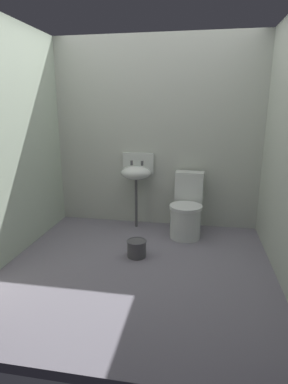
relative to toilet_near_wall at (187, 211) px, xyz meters
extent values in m
cube|color=slate|center=(-0.44, -0.88, -0.36)|extent=(3.12, 2.86, 0.08)
cube|color=#B7BEB1|center=(-0.44, 0.40, 0.91)|extent=(3.12, 0.10, 2.46)
cube|color=#B3C5AD|center=(-1.85, -0.78, 0.91)|extent=(0.10, 2.66, 2.46)
cylinder|color=silver|center=(-0.01, -0.09, -0.13)|extent=(0.41, 0.41, 0.38)
cylinder|color=silver|center=(-0.01, -0.09, 0.08)|extent=(0.43, 0.43, 0.04)
cube|color=silver|center=(0.02, 0.21, 0.26)|extent=(0.37, 0.21, 0.40)
cylinder|color=#4C4C4F|center=(-0.68, 0.16, 0.01)|extent=(0.04, 0.04, 0.66)
ellipsoid|color=silver|center=(-0.68, 0.16, 0.43)|extent=(0.40, 0.32, 0.18)
cube|color=silver|center=(-0.68, 0.33, 0.53)|extent=(0.42, 0.04, 0.28)
cylinder|color=#4C4C4F|center=(-0.75, 0.22, 0.55)|extent=(0.04, 0.04, 0.06)
cylinder|color=#4C4C4F|center=(-0.61, 0.22, 0.55)|extent=(0.04, 0.04, 0.06)
cylinder|color=#4C4C4F|center=(-0.50, -0.71, -0.23)|extent=(0.20, 0.20, 0.18)
torus|color=#4A494E|center=(-0.50, -0.71, -0.14)|extent=(0.22, 0.22, 0.02)
camera|label=1|loc=(0.12, -3.77, 1.27)|focal=29.27mm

